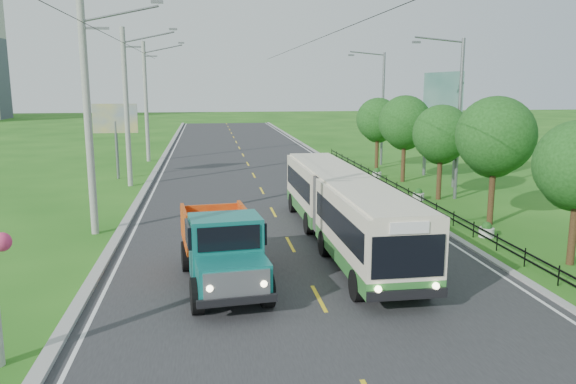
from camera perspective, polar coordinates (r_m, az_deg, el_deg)
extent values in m
plane|color=#1F5B15|center=(17.63, 3.15, -10.79)|extent=(240.00, 240.00, 0.00)
cube|color=#28282B|center=(36.78, -2.98, 0.71)|extent=(14.00, 120.00, 0.02)
cube|color=#9E9E99|center=(36.83, -14.20, 0.50)|extent=(0.40, 120.00, 0.15)
cube|color=#9E9E99|center=(38.08, 7.80, 1.03)|extent=(0.30, 120.00, 0.10)
cube|color=silver|center=(36.78, -13.35, 0.44)|extent=(0.12, 120.00, 0.00)
cube|color=silver|center=(37.95, 7.07, 0.97)|extent=(0.12, 120.00, 0.00)
cube|color=yellow|center=(17.62, 3.15, -10.73)|extent=(0.12, 2.20, 0.00)
cube|color=black|center=(32.69, 12.12, -0.30)|extent=(0.04, 40.00, 0.60)
sphere|color=#D83366|center=(14.30, -27.08, -4.54)|extent=(0.44, 0.44, 0.44)
cylinder|color=gray|center=(25.59, -19.67, 6.89)|extent=(0.32, 0.32, 10.00)
cube|color=slate|center=(25.56, -19.09, 15.46)|extent=(1.20, 0.10, 0.10)
cube|color=slate|center=(25.35, -13.17, 18.31)|extent=(0.50, 0.18, 0.12)
cylinder|color=gray|center=(37.42, -16.09, 8.17)|extent=(0.32, 0.32, 10.00)
cube|color=slate|center=(37.39, -15.63, 14.02)|extent=(1.20, 0.10, 0.10)
cube|color=slate|center=(37.25, -11.59, 15.91)|extent=(0.50, 0.18, 0.12)
cylinder|color=gray|center=(49.33, -14.23, 8.82)|extent=(0.32, 0.32, 10.00)
cube|color=slate|center=(49.31, -13.85, 13.26)|extent=(1.20, 0.10, 0.10)
cube|color=slate|center=(49.20, -10.80, 14.67)|extent=(0.50, 0.18, 0.12)
cylinder|color=#382314|center=(22.85, 27.01, -3.02)|extent=(0.28, 0.28, 2.97)
sphere|color=#164112|center=(23.07, 27.05, 1.13)|extent=(2.33, 2.33, 2.33)
cylinder|color=#382314|center=(27.80, 20.00, 0.23)|extent=(0.28, 0.28, 3.36)
sphere|color=#164112|center=(27.47, 20.34, 5.40)|extent=(3.60, 3.60, 3.60)
sphere|color=#164112|center=(28.08, 20.12, 4.04)|extent=(2.64, 2.64, 2.64)
cylinder|color=#382314|center=(33.15, 15.13, 1.85)|extent=(0.28, 0.28, 3.02)
sphere|color=#164112|center=(32.89, 15.32, 5.75)|extent=(3.24, 3.24, 3.24)
sphere|color=#164112|center=(33.48, 15.25, 4.73)|extent=(2.38, 2.38, 2.38)
cylinder|color=#382314|center=(38.66, 11.65, 3.41)|extent=(0.28, 0.28, 3.25)
sphere|color=#164112|center=(38.43, 11.78, 7.02)|extent=(3.48, 3.48, 3.48)
sphere|color=#164112|center=(39.01, 11.77, 6.05)|extent=(2.55, 2.55, 2.55)
cylinder|color=#382314|center=(44.32, 9.02, 4.33)|extent=(0.28, 0.28, 3.08)
sphere|color=#164112|center=(44.12, 9.11, 7.31)|extent=(3.30, 3.30, 3.30)
sphere|color=#164112|center=(44.70, 9.14, 6.50)|extent=(2.42, 2.42, 2.42)
cylinder|color=slate|center=(33.25, 16.98, 6.96)|extent=(0.20, 0.20, 9.00)
cylinder|color=slate|center=(32.70, 15.12, 14.73)|extent=(2.80, 0.10, 0.34)
cube|color=slate|center=(32.21, 12.91, 14.62)|extent=(0.45, 0.16, 0.12)
cylinder|color=slate|center=(46.29, 9.59, 8.26)|extent=(0.20, 0.20, 9.00)
cylinder|color=slate|center=(45.90, 8.06, 13.78)|extent=(2.80, 0.10, 0.34)
cube|color=slate|center=(45.55, 6.44, 13.65)|extent=(0.45, 0.16, 0.12)
cylinder|color=silver|center=(25.83, 19.51, -3.88)|extent=(0.64, 0.64, 0.40)
sphere|color=#164112|center=(25.77, 19.54, -3.34)|extent=(0.44, 0.44, 0.44)
cylinder|color=silver|center=(32.92, 13.10, -0.44)|extent=(0.64, 0.64, 0.40)
sphere|color=#164112|center=(32.88, 13.12, -0.01)|extent=(0.44, 0.44, 0.44)
cylinder|color=silver|center=(40.36, 9.01, 1.77)|extent=(0.64, 0.64, 0.40)
sphere|color=#164112|center=(40.32, 9.02, 2.12)|extent=(0.44, 0.44, 0.44)
cylinder|color=slate|center=(40.78, -16.99, 4.08)|extent=(0.20, 0.20, 4.00)
cube|color=yellow|center=(40.59, -17.16, 7.16)|extent=(3.00, 0.15, 2.00)
cylinder|color=slate|center=(37.21, 16.63, 4.26)|extent=(0.24, 0.24, 5.00)
cylinder|color=slate|center=(41.77, 13.77, 5.08)|extent=(0.24, 0.24, 5.00)
cube|color=#144C47|center=(39.28, 15.36, 9.48)|extent=(0.20, 6.00, 3.00)
cube|color=#2D722E|center=(19.65, 8.31, -6.26)|extent=(2.43, 7.12, 0.52)
cube|color=beige|center=(19.33, 8.40, -2.94)|extent=(2.43, 7.12, 1.83)
cube|color=black|center=(19.33, 8.40, -2.91)|extent=(2.46, 6.56, 0.90)
cube|color=#2D722E|center=(26.96, 3.47, -1.45)|extent=(2.43, 6.65, 0.52)
cube|color=beige|center=(26.74, 3.50, 1.01)|extent=(2.43, 6.65, 1.83)
cube|color=black|center=(26.74, 3.50, 1.03)|extent=(2.46, 6.08, 0.90)
cube|color=#4C4C4C|center=(23.17, 5.47, -1.22)|extent=(2.23, 0.97, 2.25)
cube|color=black|center=(16.13, 12.12, -6.45)|extent=(2.13, 0.08, 1.23)
cylinder|color=black|center=(17.42, 7.03, -9.40)|extent=(0.31, 0.99, 0.98)
cylinder|color=black|center=(18.09, 13.65, -8.85)|extent=(0.31, 0.99, 0.98)
cylinder|color=black|center=(21.69, 3.71, -5.23)|extent=(0.31, 0.99, 0.98)
cylinder|color=black|center=(22.24, 9.12, -4.94)|extent=(0.31, 0.99, 0.98)
cylinder|color=black|center=(24.74, 2.10, -3.19)|extent=(0.31, 0.99, 0.98)
cylinder|color=black|center=(25.22, 6.89, -2.99)|extent=(0.31, 0.99, 0.98)
cylinder|color=black|center=(28.92, 0.48, -1.11)|extent=(0.31, 0.99, 0.98)
cylinder|color=black|center=(29.33, 4.62, -0.98)|extent=(0.31, 0.99, 0.98)
cube|color=#116B65|center=(16.32, -5.61, -8.62)|extent=(2.18, 1.57, 0.98)
cube|color=#116B65|center=(17.55, -6.37, -5.55)|extent=(2.30, 1.78, 1.95)
cube|color=black|center=(17.42, -6.41, -4.01)|extent=(2.48, 1.51, 0.68)
cube|color=black|center=(18.57, -6.65, -7.63)|extent=(1.59, 5.93, 0.24)
cube|color=#C95712|center=(19.87, -7.36, -3.47)|extent=(2.54, 3.15, 1.27)
cylinder|color=black|center=(16.58, -9.24, -10.37)|extent=(0.45, 1.10, 1.07)
cylinder|color=black|center=(16.86, -2.18, -9.87)|extent=(0.45, 1.10, 1.07)
cylinder|color=black|center=(20.26, -10.24, -6.43)|extent=(0.45, 1.10, 1.07)
cylinder|color=black|center=(20.49, -4.49, -6.09)|extent=(0.45, 1.10, 1.07)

